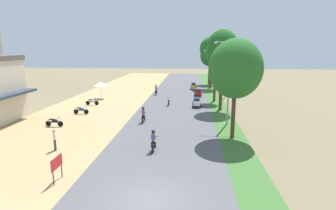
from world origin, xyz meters
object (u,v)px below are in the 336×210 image
object	(u,v)px
median_tree_second	(222,51)
median_tree_third	(216,53)
car_sedan_red	(198,92)
motorbike_ahead_third	(169,102)
median_tree_fifth	(209,56)
streetlamp_mid	(212,67)
motorbike_foreground_rider	(154,141)
motorbike_ahead_fourth	(156,90)
parked_motorbike_second	(81,110)
pedestrian_on_shoulder	(55,139)
median_tree_nearest	(236,69)
utility_pole_near	(230,65)
street_signboard	(57,164)
motorbike_ahead_second	(143,115)
parked_motorbike_third	(92,101)
median_tree_fourth	(211,49)
car_hatchback_yellow	(193,86)
streetlamp_near	(229,77)
parked_motorbike_nearest	(54,122)
vendor_umbrella	(101,84)
car_hatchback_white	(197,102)

from	to	relation	value
median_tree_second	median_tree_third	bearing A→B (deg)	92.98
car_sedan_red	motorbike_ahead_third	distance (m)	8.45
median_tree_fifth	streetlamp_mid	bearing A→B (deg)	-89.85
median_tree_third	motorbike_foreground_rider	world-z (taller)	median_tree_third
median_tree_fifth	motorbike_ahead_fourth	size ratio (longest dim) A/B	4.45
parked_motorbike_second	motorbike_foreground_rider	world-z (taller)	motorbike_foreground_rider
median_tree_third	streetlamp_mid	distance (m)	10.82
parked_motorbike_second	median_tree_second	size ratio (longest dim) A/B	0.18
pedestrian_on_shoulder	median_tree_nearest	distance (m)	15.31
parked_motorbike_second	utility_pole_near	xyz separation A→B (m)	(19.06, 15.38, 4.41)
street_signboard	motorbike_ahead_second	distance (m)	13.35
median_tree_third	motorbike_ahead_second	xyz separation A→B (m)	(-8.27, -12.43, -6.10)
streetlamp_mid	motorbike_ahead_fourth	world-z (taller)	streetlamp_mid
parked_motorbike_third	median_tree_fourth	world-z (taller)	median_tree_fourth
car_hatchback_yellow	car_sedan_red	bearing A→B (deg)	-84.81
median_tree_third	median_tree_fourth	size ratio (longest dim) A/B	0.91
street_signboard	car_hatchback_yellow	bearing A→B (deg)	77.54
pedestrian_on_shoulder	streetlamp_near	bearing A→B (deg)	31.54
parked_motorbike_second	car_hatchback_yellow	distance (m)	24.36
parked_motorbike_third	median_tree_second	size ratio (longest dim) A/B	0.18
parked_motorbike_second	motorbike_ahead_third	size ratio (longest dim) A/B	1.00
median_tree_second	median_tree_fifth	size ratio (longest dim) A/B	1.23
parked_motorbike_nearest	streetlamp_near	world-z (taller)	streetlamp_near
car_hatchback_yellow	pedestrian_on_shoulder	bearing A→B (deg)	-108.43
parked_motorbike_third	car_hatchback_yellow	world-z (taller)	car_hatchback_yellow
street_signboard	streetlamp_mid	xyz separation A→B (m)	(11.35, 35.97, 3.19)
median_tree_nearest	parked_motorbike_nearest	bearing A→B (deg)	173.89
streetlamp_mid	motorbike_foreground_rider	size ratio (longest dim) A/B	4.06
median_tree_fifth	parked_motorbike_nearest	bearing A→B (deg)	-117.05
vendor_umbrella	streetlamp_mid	xyz separation A→B (m)	(17.45, 9.84, 1.99)
median_tree_nearest	car_sedan_red	xyz separation A→B (m)	(-2.54, 20.26, -5.23)
parked_motorbike_third	car_sedan_red	size ratio (longest dim) A/B	0.80
parked_motorbike_third	motorbike_ahead_second	size ratio (longest dim) A/B	1.00
car_hatchback_white	motorbike_foreground_rider	xyz separation A→B (m)	(-3.49, -15.83, 0.11)
median_tree_fifth	pedestrian_on_shoulder	bearing A→B (deg)	-109.32
parked_motorbike_nearest	car_sedan_red	distance (m)	23.44
parked_motorbike_nearest	streetlamp_mid	distance (m)	30.63
car_hatchback_white	motorbike_ahead_third	xyz separation A→B (m)	(-3.72, 0.81, -0.17)
motorbike_ahead_fourth	pedestrian_on_shoulder	bearing A→B (deg)	-100.04
median_tree_second	car_sedan_red	size ratio (longest dim) A/B	4.35
car_hatchback_yellow	motorbike_foreground_rider	world-z (taller)	motorbike_foreground_rider
streetlamp_near	utility_pole_near	distance (m)	18.44
vendor_umbrella	car_sedan_red	xyz separation A→B (m)	(14.84, 3.13, -1.57)
median_tree_second	parked_motorbike_second	bearing A→B (deg)	-167.20
parked_motorbike_nearest	parked_motorbike_second	distance (m)	5.30
motorbike_foreground_rider	utility_pole_near	bearing A→B (deg)	71.10
pedestrian_on_shoulder	median_tree_third	xyz separation A→B (m)	(13.56, 20.80, 5.99)
motorbike_foreground_rider	motorbike_ahead_third	distance (m)	16.64
median_tree_second	motorbike_ahead_second	xyz separation A→B (m)	(-8.57, -6.78, -6.40)
streetlamp_near	streetlamp_mid	world-z (taller)	streetlamp_near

